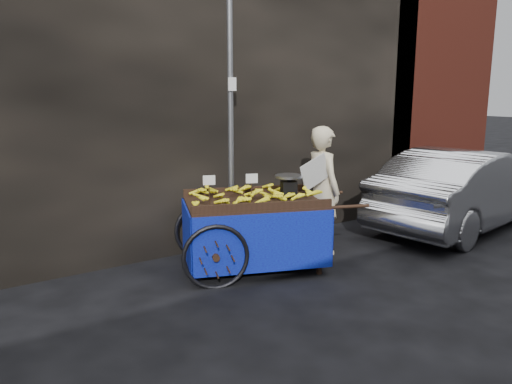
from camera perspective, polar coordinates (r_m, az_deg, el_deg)
ground at (r=6.20m, az=1.16°, el=-10.43°), size 80.00×80.00×0.00m
building_wall at (r=8.18m, az=-7.21°, el=12.74°), size 13.50×2.00×5.00m
street_pole at (r=7.00m, az=-2.92°, el=8.99°), size 0.12×0.10×4.00m
banana_cart at (r=6.49m, az=-0.73°, el=-1.88°), size 2.64×1.86×1.31m
vendor at (r=7.21m, az=7.63°, el=0.25°), size 0.86×0.72×1.83m
plastic_bag at (r=6.72m, az=6.80°, el=-7.59°), size 0.28×0.22×0.25m
parked_car at (r=9.19m, az=22.73°, el=0.37°), size 4.28×2.04×1.36m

